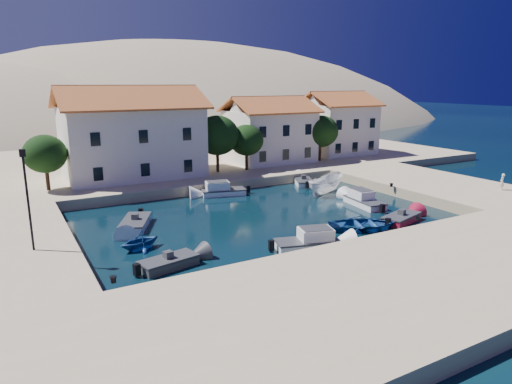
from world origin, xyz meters
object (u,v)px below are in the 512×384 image
at_px(cabin_cruiser_south, 307,242).
at_px(boat_east, 325,193).
at_px(rowboat_south, 363,229).
at_px(building_mid, 269,129).
at_px(cabin_cruiser_east, 365,201).
at_px(building_right, 337,122).
at_px(lamppost, 27,190).
at_px(pedestrian, 502,182).
at_px(building_left, 132,131).

distance_m(cabin_cruiser_south, boat_east, 16.32).
bearing_deg(cabin_cruiser_south, rowboat_south, 27.88).
xyz_separation_m(building_mid, cabin_cruiser_east, (-2.07, -20.43, -4.75)).
bearing_deg(boat_east, cabin_cruiser_south, 117.53).
height_order(building_mid, boat_east, building_mid).
height_order(building_right, cabin_cruiser_east, building_right).
relative_size(building_right, lamppost, 1.52).
distance_m(cabin_cruiser_east, pedestrian, 13.81).
distance_m(lamppost, cabin_cruiser_east, 27.77).
height_order(building_mid, cabin_cruiser_east, building_mid).
height_order(lamppost, pedestrian, lamppost).
distance_m(building_right, pedestrian, 26.50).
height_order(building_left, boat_east, building_left).
relative_size(lamppost, rowboat_south, 1.19).
height_order(building_right, pedestrian, building_right).
distance_m(building_right, boat_east, 21.96).
height_order(building_left, lamppost, building_left).
bearing_deg(pedestrian, building_right, -106.64).
distance_m(building_mid, cabin_cruiser_east, 21.08).
relative_size(building_mid, boat_east, 1.95).
relative_size(building_right, rowboat_south, 1.81).
bearing_deg(building_mid, building_left, -176.82).
relative_size(building_mid, rowboat_south, 2.01).
distance_m(building_left, pedestrian, 37.87).
distance_m(building_mid, pedestrian, 27.65).
relative_size(building_left, rowboat_south, 2.81).
height_order(lamppost, cabin_cruiser_east, lamppost).
bearing_deg(building_right, cabin_cruiser_south, -132.03).
distance_m(building_right, rowboat_south, 33.09).
distance_m(cabin_cruiser_south, cabin_cruiser_east, 12.85).
bearing_deg(cabin_cruiser_east, boat_east, 8.83).
bearing_deg(building_right, pedestrian, -92.58).
xyz_separation_m(boat_east, pedestrian, (13.01, -10.38, 1.80)).
bearing_deg(building_left, lamppost, -119.90).
xyz_separation_m(building_left, pedestrian, (28.82, -24.22, -4.14)).
distance_m(building_mid, lamppost, 36.21).
height_order(boat_east, pedestrian, pedestrian).
bearing_deg(cabin_cruiser_east, lamppost, 98.70).
bearing_deg(cabin_cruiser_south, pedestrian, 20.10).
bearing_deg(cabin_cruiser_south, building_left, 116.63).
bearing_deg(building_right, cabin_cruiser_east, -123.28).
bearing_deg(building_right, rowboat_south, -125.41).
distance_m(lamppost, boat_east, 28.39).
bearing_deg(lamppost, pedestrian, -5.97).
bearing_deg(rowboat_south, cabin_cruiser_south, 124.15).
bearing_deg(building_mid, boat_east, -98.42).
bearing_deg(lamppost, cabin_cruiser_east, 1.19).
bearing_deg(rowboat_south, pedestrian, -66.42).
distance_m(building_left, building_mid, 18.04).
height_order(lamppost, boat_east, lamppost).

